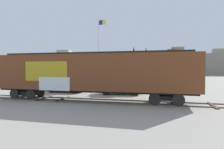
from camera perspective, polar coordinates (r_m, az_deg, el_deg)
ground_plane at (r=17.06m, az=-10.89°, el=-7.54°), size 260.00×260.00×0.00m
track at (r=16.20m, az=-2.53°, el=-7.88°), size 60.02×3.10×0.08m
freight_car at (r=16.32m, az=-6.45°, el=0.50°), size 17.47×3.10×4.18m
flagpole at (r=26.65m, az=-3.72°, el=8.38°), size 1.27×0.43×9.66m
hillside at (r=94.26m, az=8.60°, el=2.87°), size 143.17×28.57×13.10m
parked_car_blue at (r=22.72m, az=-13.39°, el=-3.04°), size 4.44×2.22×1.67m
parked_car_green at (r=20.33m, az=2.63°, el=-3.76°), size 4.54×2.30×1.55m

